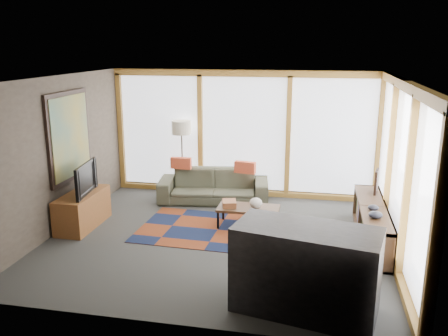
% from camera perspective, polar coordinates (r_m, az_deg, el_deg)
% --- Properties ---
extents(ground, '(5.50, 5.50, 0.00)m').
position_cam_1_polar(ground, '(7.86, -0.58, -8.51)').
color(ground, '#2A2A28').
rests_on(ground, ground).
extents(room_envelope, '(5.52, 5.02, 2.62)m').
position_cam_1_polar(room_envelope, '(7.85, 3.78, 3.23)').
color(room_envelope, '#3B312A').
rests_on(room_envelope, ground).
extents(rug, '(2.72, 1.81, 0.01)m').
position_cam_1_polar(rug, '(8.20, -0.78, -7.46)').
color(rug, maroon).
rests_on(rug, ground).
extents(sofa, '(2.28, 1.15, 0.64)m').
position_cam_1_polar(sofa, '(9.58, -1.26, -2.16)').
color(sofa, '#3D3D2C').
rests_on(sofa, ground).
extents(pillow_left, '(0.42, 0.13, 0.23)m').
position_cam_1_polar(pillow_left, '(9.66, -5.19, 0.60)').
color(pillow_left, '#C24729').
rests_on(pillow_left, sofa).
extents(pillow_right, '(0.43, 0.20, 0.23)m').
position_cam_1_polar(pillow_right, '(9.30, 2.55, 0.08)').
color(pillow_right, '#C24729').
rests_on(pillow_right, sofa).
extents(floor_lamp, '(0.40, 0.40, 1.58)m').
position_cam_1_polar(floor_lamp, '(9.88, -5.06, 1.15)').
color(floor_lamp, '#322619').
rests_on(floor_lamp, ground).
extents(coffee_table, '(1.06, 0.53, 0.35)m').
position_cam_1_polar(coffee_table, '(8.32, 2.94, -5.88)').
color(coffee_table, black).
rests_on(coffee_table, ground).
extents(book_stack, '(0.30, 0.34, 0.10)m').
position_cam_1_polar(book_stack, '(8.29, 0.64, -4.28)').
color(book_stack, brown).
rests_on(book_stack, coffee_table).
extents(vase, '(0.24, 0.24, 0.19)m').
position_cam_1_polar(vase, '(8.18, 3.85, -4.23)').
color(vase, beige).
rests_on(vase, coffee_table).
extents(bookshelf, '(0.43, 2.37, 0.59)m').
position_cam_1_polar(bookshelf, '(8.05, 17.36, -6.38)').
color(bookshelf, black).
rests_on(bookshelf, ground).
extents(bowl_a, '(0.23, 0.23, 0.10)m').
position_cam_1_polar(bowl_a, '(7.41, 17.77, -5.38)').
color(bowl_a, black).
rests_on(bowl_a, bookshelf).
extents(bowl_b, '(0.18, 0.18, 0.08)m').
position_cam_1_polar(bowl_b, '(7.74, 17.53, -4.56)').
color(bowl_b, black).
rests_on(bowl_b, bookshelf).
extents(shelf_picture, '(0.11, 0.32, 0.42)m').
position_cam_1_polar(shelf_picture, '(8.58, 17.87, -1.55)').
color(shelf_picture, black).
rests_on(shelf_picture, bookshelf).
extents(tv_console, '(0.50, 1.20, 0.60)m').
position_cam_1_polar(tv_console, '(8.64, -16.64, -4.84)').
color(tv_console, brown).
rests_on(tv_console, ground).
extents(television, '(0.24, 0.95, 0.54)m').
position_cam_1_polar(television, '(8.43, -16.84, -1.24)').
color(television, black).
rests_on(television, tv_console).
extents(bar_counter, '(1.79, 1.10, 1.05)m').
position_cam_1_polar(bar_counter, '(5.77, 9.80, -12.00)').
color(bar_counter, black).
rests_on(bar_counter, ground).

